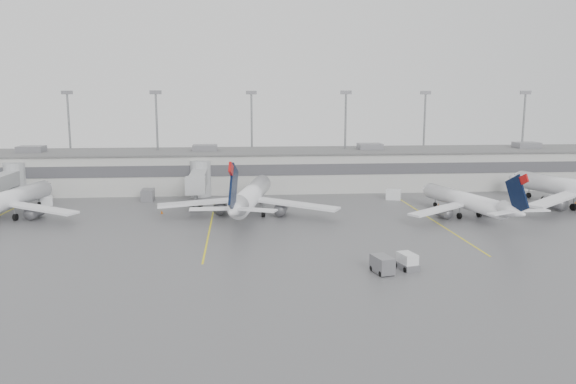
{
  "coord_description": "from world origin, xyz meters",
  "views": [
    {
      "loc": [
        -13.13,
        -59.85,
        19.4
      ],
      "look_at": [
        -5.65,
        24.0,
        5.0
      ],
      "focal_mm": 35.0,
      "sensor_mm": 36.0,
      "label": 1
    }
  ],
  "objects": [
    {
      "name": "ground",
      "position": [
        0.0,
        0.0,
        0.0
      ],
      "size": [
        260.0,
        260.0,
        0.0
      ],
      "primitive_type": "plane",
      "color": "#545456",
      "rests_on": "ground"
    },
    {
      "name": "terminal",
      "position": [
        -0.01,
        57.98,
        4.17
      ],
      "size": [
        152.0,
        17.0,
        9.45
      ],
      "color": "#B3B3AE",
      "rests_on": "ground"
    },
    {
      "name": "light_masts",
      "position": [
        0.0,
        63.75,
        12.03
      ],
      "size": [
        142.4,
        8.0,
        20.6
      ],
      "color": "gray",
      "rests_on": "ground"
    },
    {
      "name": "jet_bridge_left",
      "position": [
        -55.5,
        45.72,
        3.87
      ],
      "size": [
        4.0,
        17.2,
        7.0
      ],
      "color": "#96989B",
      "rests_on": "ground"
    },
    {
      "name": "jet_bridge_right",
      "position": [
        -20.5,
        45.72,
        3.87
      ],
      "size": [
        4.0,
        17.2,
        7.0
      ],
      "color": "#96989B",
      "rests_on": "ground"
    },
    {
      "name": "stand_markings",
      "position": [
        -0.0,
        24.0,
        0.01
      ],
      "size": [
        105.25,
        40.0,
        0.01
      ],
      "color": "yellow",
      "rests_on": "ground"
    },
    {
      "name": "jet_far_left",
      "position": [
        -50.34,
        31.19,
        3.04
      ],
      "size": [
        26.56,
        30.03,
        9.79
      ],
      "rotation": [
        0.0,
        0.0,
        -0.18
      ],
      "color": "white",
      "rests_on": "ground"
    },
    {
      "name": "jet_mid_left",
      "position": [
        -11.32,
        30.4,
        3.34
      ],
      "size": [
        29.08,
        32.9,
        10.74
      ],
      "rotation": [
        0.0,
        0.0,
        -0.19
      ],
      "color": "white",
      "rests_on": "ground"
    },
    {
      "name": "jet_mid_right",
      "position": [
        23.75,
        26.08,
        2.74
      ],
      "size": [
        23.66,
        26.82,
        8.81
      ],
      "rotation": [
        0.0,
        0.0,
        0.23
      ],
      "color": "white",
      "rests_on": "ground"
    },
    {
      "name": "baggage_tug",
      "position": [
        5.82,
        0.12,
        0.72
      ],
      "size": [
        2.44,
        3.21,
        1.85
      ],
      "rotation": [
        0.0,
        0.0,
        0.24
      ],
      "color": "silver",
      "rests_on": "ground"
    },
    {
      "name": "baggage_cart",
      "position": [
        2.62,
        -1.08,
        1.0
      ],
      "size": [
        2.36,
        3.3,
        1.91
      ],
      "rotation": [
        0.0,
        0.0,
        0.24
      ],
      "color": "slate",
      "rests_on": "ground"
    },
    {
      "name": "gse_uld_a",
      "position": [
        -47.8,
        42.61,
        0.87
      ],
      "size": [
        2.79,
        2.19,
        1.75
      ],
      "primitive_type": "cube",
      "rotation": [
        0.0,
        0.0,
        0.24
      ],
      "color": "silver",
      "rests_on": "ground"
    },
    {
      "name": "gse_uld_b",
      "position": [
        -11.81,
        37.47,
        0.91
      ],
      "size": [
        3.02,
        2.54,
        1.82
      ],
      "primitive_type": "cube",
      "rotation": [
        0.0,
        0.0,
        0.38
      ],
      "color": "silver",
      "rests_on": "ground"
    },
    {
      "name": "gse_uld_c",
      "position": [
        16.18,
        42.86,
        0.96
      ],
      "size": [
        3.18,
        2.65,
        1.92
      ],
      "primitive_type": "cube",
      "rotation": [
        0.0,
        0.0,
        -0.36
      ],
      "color": "silver",
      "rests_on": "ground"
    },
    {
      "name": "gse_loader",
      "position": [
        -30.18,
        45.89,
        1.09
      ],
      "size": [
        2.18,
        3.48,
        2.17
      ],
      "primitive_type": "cube",
      "rotation": [
        0.0,
        0.0,
        0.0
      ],
      "color": "slate",
      "rests_on": "ground"
    },
    {
      "name": "cone_b",
      "position": [
        -26.02,
        33.61,
        0.3
      ],
      "size": [
        0.38,
        0.38,
        0.6
      ],
      "primitive_type": "cone",
      "color": "orange",
      "rests_on": "ground"
    },
    {
      "name": "cone_c",
      "position": [
        21.98,
        34.57,
        0.38
      ],
      "size": [
        0.48,
        0.48,
        0.76
      ],
      "primitive_type": "cone",
      "color": "orange",
      "rests_on": "ground"
    },
    {
      "name": "cone_d",
      "position": [
        47.58,
        34.91,
        0.36
      ],
      "size": [
        0.45,
        0.45,
        0.72
      ],
      "primitive_type": "cone",
      "color": "orange",
      "rests_on": "ground"
    }
  ]
}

